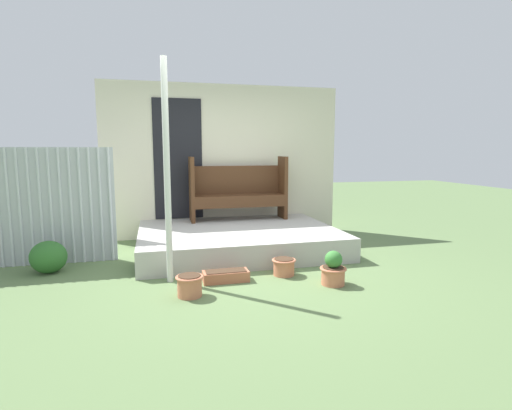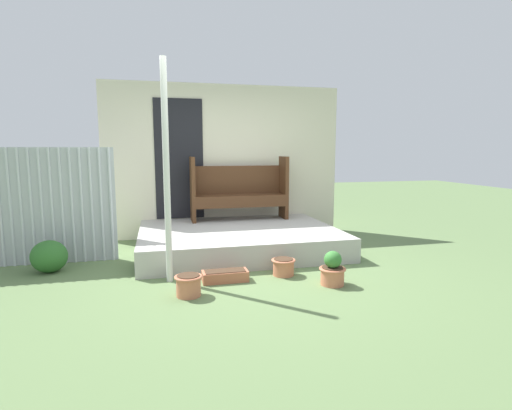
{
  "view_description": "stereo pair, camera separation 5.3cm",
  "coord_description": "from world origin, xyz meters",
  "px_view_note": "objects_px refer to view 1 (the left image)",
  "views": [
    {
      "loc": [
        -1.1,
        -4.67,
        1.51
      ],
      "look_at": [
        0.19,
        0.38,
        0.78
      ],
      "focal_mm": 28.0,
      "sensor_mm": 36.0,
      "label": 1
    },
    {
      "loc": [
        -1.04,
        -4.68,
        1.51
      ],
      "look_at": [
        0.19,
        0.38,
        0.78
      ],
      "focal_mm": 28.0,
      "sensor_mm": 36.0,
      "label": 2
    }
  ],
  "objects_px": {
    "bench": "(238,189)",
    "flower_pot_middle": "(284,266)",
    "planter_box_rect": "(226,276)",
    "shrub_by_fence": "(48,257)",
    "flower_pot_right": "(333,270)",
    "flower_pot_left": "(190,285)",
    "support_post": "(167,173)"
  },
  "relations": [
    {
      "from": "support_post",
      "to": "flower_pot_left",
      "type": "distance_m",
      "value": 1.26
    },
    {
      "from": "flower_pot_right",
      "to": "planter_box_rect",
      "type": "height_order",
      "value": "flower_pot_right"
    },
    {
      "from": "planter_box_rect",
      "to": "flower_pot_left",
      "type": "bearing_deg",
      "value": -140.23
    },
    {
      "from": "flower_pot_left",
      "to": "support_post",
      "type": "bearing_deg",
      "value": 108.55
    },
    {
      "from": "flower_pot_middle",
      "to": "shrub_by_fence",
      "type": "bearing_deg",
      "value": 163.99
    },
    {
      "from": "planter_box_rect",
      "to": "shrub_by_fence",
      "type": "xyz_separation_m",
      "value": [
        -2.05,
        0.85,
        0.14
      ]
    },
    {
      "from": "bench",
      "to": "flower_pot_middle",
      "type": "relative_size",
      "value": 5.52
    },
    {
      "from": "flower_pot_middle",
      "to": "planter_box_rect",
      "type": "xyz_separation_m",
      "value": [
        -0.72,
        -0.06,
        -0.05
      ]
    },
    {
      "from": "bench",
      "to": "flower_pot_middle",
      "type": "height_order",
      "value": "bench"
    },
    {
      "from": "bench",
      "to": "shrub_by_fence",
      "type": "bearing_deg",
      "value": -153.77
    },
    {
      "from": "support_post",
      "to": "planter_box_rect",
      "type": "xyz_separation_m",
      "value": [
        0.62,
        -0.16,
        -1.18
      ]
    },
    {
      "from": "flower_pot_right",
      "to": "support_post",
      "type": "bearing_deg",
      "value": 162.49
    },
    {
      "from": "planter_box_rect",
      "to": "shrub_by_fence",
      "type": "bearing_deg",
      "value": 157.45
    },
    {
      "from": "shrub_by_fence",
      "to": "planter_box_rect",
      "type": "bearing_deg",
      "value": -22.55
    },
    {
      "from": "bench",
      "to": "flower_pot_middle",
      "type": "xyz_separation_m",
      "value": [
        0.12,
        -2.1,
        -0.74
      ]
    },
    {
      "from": "flower_pot_left",
      "to": "flower_pot_middle",
      "type": "relative_size",
      "value": 1.0
    },
    {
      "from": "flower_pot_middle",
      "to": "flower_pot_right",
      "type": "bearing_deg",
      "value": -46.64
    },
    {
      "from": "bench",
      "to": "flower_pot_left",
      "type": "relative_size",
      "value": 5.55
    },
    {
      "from": "bench",
      "to": "shrub_by_fence",
      "type": "distance_m",
      "value": 3.03
    },
    {
      "from": "planter_box_rect",
      "to": "shrub_by_fence",
      "type": "height_order",
      "value": "shrub_by_fence"
    },
    {
      "from": "flower_pot_middle",
      "to": "flower_pot_right",
      "type": "height_order",
      "value": "flower_pot_right"
    },
    {
      "from": "support_post",
      "to": "flower_pot_right",
      "type": "bearing_deg",
      "value": -17.51
    },
    {
      "from": "flower_pot_left",
      "to": "bench",
      "type": "bearing_deg",
      "value": 67.61
    },
    {
      "from": "flower_pot_left",
      "to": "flower_pot_middle",
      "type": "height_order",
      "value": "flower_pot_left"
    },
    {
      "from": "flower_pot_middle",
      "to": "shrub_by_fence",
      "type": "height_order",
      "value": "shrub_by_fence"
    },
    {
      "from": "bench",
      "to": "shrub_by_fence",
      "type": "height_order",
      "value": "bench"
    },
    {
      "from": "flower_pot_middle",
      "to": "flower_pot_right",
      "type": "relative_size",
      "value": 0.75
    },
    {
      "from": "flower_pot_left",
      "to": "flower_pot_right",
      "type": "height_order",
      "value": "flower_pot_right"
    },
    {
      "from": "shrub_by_fence",
      "to": "flower_pot_right",
      "type": "bearing_deg",
      "value": -21.34
    },
    {
      "from": "support_post",
      "to": "flower_pot_right",
      "type": "xyz_separation_m",
      "value": [
        1.77,
        -0.56,
        -1.08
      ]
    },
    {
      "from": "flower_pot_middle",
      "to": "planter_box_rect",
      "type": "bearing_deg",
      "value": -175.51
    },
    {
      "from": "support_post",
      "to": "flower_pot_right",
      "type": "relative_size",
      "value": 6.45
    }
  ]
}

